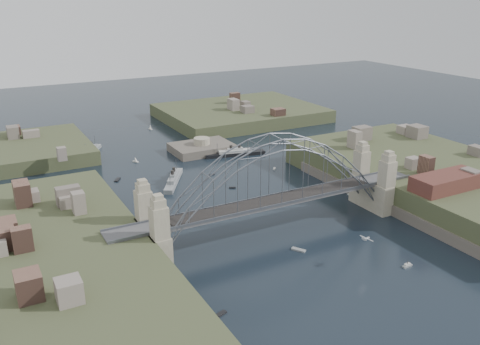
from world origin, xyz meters
name	(u,v)px	position (x,y,z in m)	size (l,w,h in m)	color
ground	(274,231)	(0.00, 0.00, 0.00)	(500.00, 500.00, 0.00)	black
bridge	(275,185)	(0.00, 0.00, 12.32)	(84.00, 13.80, 24.60)	#535356
shore_west	(30,283)	(-57.32, 0.00, 1.97)	(50.50, 90.00, 12.00)	#3D4427
shore_east	(437,185)	(57.32, 0.00, 1.97)	(50.50, 90.00, 12.00)	#3D4427
headland_nw	(1,159)	(-55.00, 95.00, 0.50)	(60.00, 45.00, 9.00)	#3D4427
headland_ne	(240,117)	(50.00, 110.00, 0.75)	(70.00, 55.00, 9.50)	#3D4427
fort_island	(202,153)	(12.00, 70.00, -0.34)	(22.00, 16.00, 9.40)	#544C43
wharf_shed	(447,182)	(44.00, -14.00, 10.00)	(20.00, 8.00, 4.00)	#592D26
finger_pier	(475,240)	(39.00, -28.00, 0.70)	(4.00, 22.00, 1.40)	#535356
naval_cruiser_near	(174,180)	(-9.41, 44.41, 0.94)	(12.74, 18.80, 6.09)	gray
naval_cruiser_far	(91,151)	(-25.06, 87.43, 0.90)	(10.92, 15.82, 5.77)	gray
ocean_liner	(235,153)	(20.76, 59.97, 0.85)	(22.44, 8.02, 5.48)	black
aeroplane	(366,239)	(8.49, -23.39, 6.30)	(1.95, 3.55, 0.52)	silver
small_boat_a	(161,221)	(-22.93, 18.87, 0.15)	(1.47, 2.54, 0.45)	beige
small_boat_b	(232,188)	(4.59, 31.34, 0.15)	(2.09, 1.47, 0.45)	beige
small_boat_c	(298,250)	(-0.44, -11.25, 0.15)	(2.68, 3.41, 0.45)	beige
small_boat_d	(274,169)	(25.24, 40.15, 0.15)	(1.89, 2.15, 0.45)	beige
small_boat_e	(118,180)	(-24.34, 54.92, 0.15)	(2.78, 3.48, 0.45)	beige
small_boat_f	(212,175)	(4.24, 45.02, 0.15)	(1.78, 0.74, 0.45)	beige
small_boat_g	(407,265)	(16.21, -28.67, 0.28)	(2.48, 0.92, 1.43)	beige
small_boat_h	(135,160)	(-13.67, 69.95, 0.89)	(1.85, 2.32, 2.38)	beige
small_boat_i	(351,193)	(32.44, 9.31, 0.90)	(1.23, 2.33, 2.38)	beige
small_boat_j	(220,314)	(-27.58, -25.10, 0.15)	(2.90, 1.74, 0.45)	beige
small_boat_k	(150,127)	(5.86, 110.73, 0.93)	(1.32, 2.17, 2.38)	beige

